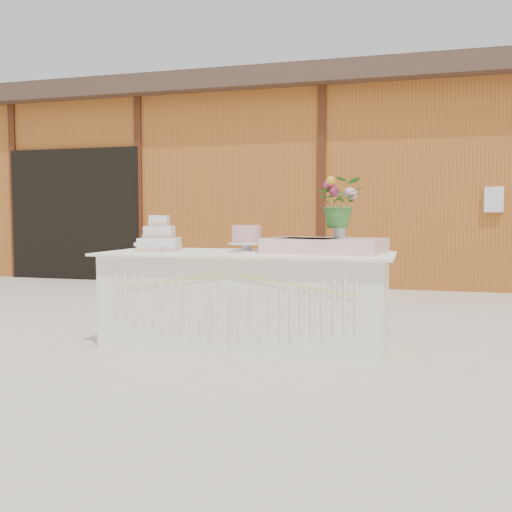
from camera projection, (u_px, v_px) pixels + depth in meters
The scene contains 9 objects.
ground at pixel (247, 344), 4.78m from camera, with size 80.00×80.00×0.00m, color beige.
barn at pixel (338, 183), 10.43m from camera, with size 12.60×4.60×3.30m.
cake_table at pixel (246, 298), 4.74m from camera, with size 2.40×1.00×0.77m.
wedding_cake at pixel (160, 239), 4.94m from camera, with size 0.41×0.41×0.31m.
pink_cake_stand at pixel (246, 237), 4.75m from camera, with size 0.31×0.31×0.23m.
satin_runner at pixel (325, 245), 4.67m from camera, with size 0.95×0.55×0.12m, color beige.
flower_vase at pixel (340, 230), 4.62m from camera, with size 0.10×0.10×0.13m, color #BBBBC1.
bouquet at pixel (340, 197), 4.60m from camera, with size 0.36×0.32×0.40m, color #366F2C.
loose_flowers at pixel (142, 248), 5.13m from camera, with size 0.15×0.36×0.02m, color #CA7B98, non-canonical shape.
Camera 1 is at (1.32, -4.52, 1.07)m, focal length 40.00 mm.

